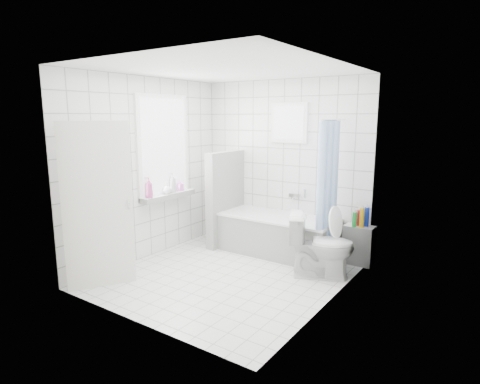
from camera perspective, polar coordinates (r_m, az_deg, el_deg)
The scene contains 19 objects.
ground at distance 5.37m, azimuth -1.92°, elevation -11.69°, with size 3.00×3.00×0.00m, color white.
ceiling at distance 5.00m, azimuth -2.11°, elevation 17.07°, with size 3.00×3.00×0.00m, color white.
wall_back at distance 6.28m, azimuth 6.15°, elevation 3.83°, with size 2.80×0.02×2.60m, color white.
wall_front at distance 3.93m, azimuth -15.08°, elevation -0.60°, with size 2.80×0.02×2.60m, color white.
wall_left at distance 5.95m, azimuth -12.94°, elevation 3.24°, with size 0.02×3.00×2.60m, color white.
wall_right at distance 4.35m, azimuth 13.01°, elevation 0.55°, with size 0.02×3.00×2.60m, color white.
window_left at distance 6.10m, azimuth -10.69°, elevation 6.33°, with size 0.01×0.90×1.40m, color white.
window_back at distance 6.15m, azimuth 6.91°, elevation 9.74°, with size 0.50×0.01×0.50m, color white.
window_sill at distance 6.16m, azimuth -10.16°, elevation -0.55°, with size 0.18×1.02×0.08m, color white.
door at distance 5.02m, azimuth -19.56°, elevation -1.94°, with size 0.04×0.80×2.00m, color silver.
bathtub at distance 6.10m, azimuth 5.40°, elevation -6.06°, with size 1.75×0.77×0.58m.
partition_wall at distance 6.44m, azimuth -2.07°, elevation -0.90°, with size 0.15×0.85×1.50m, color white.
tiled_ledge at distance 5.90m, azimuth 16.55°, elevation -7.22°, with size 0.40×0.24×0.55m, color white.
toilet at distance 5.28m, azimuth 11.47°, elevation -7.47°, with size 0.47×0.82×0.83m, color white.
curtain_rod at distance 5.47m, azimuth 13.19°, elevation 9.95°, with size 0.02×0.02×0.80m, color silver.
shower_curtain at distance 5.44m, azimuth 12.28°, elevation 0.44°, with size 0.14×0.48×1.78m, color #508DEB, non-canonical shape.
tub_faucet at distance 6.21m, azimuth 7.80°, elevation -0.49°, with size 0.18×0.06×0.06m, color silver.
sill_bottles at distance 6.07m, azimuth -10.66°, elevation 0.88°, with size 0.18×0.77×0.31m.
ledge_bottles at distance 5.77m, azimuth 16.82°, elevation -3.55°, with size 0.19×0.19×0.27m.
Camera 1 is at (2.95, -3.99, 2.05)m, focal length 30.00 mm.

